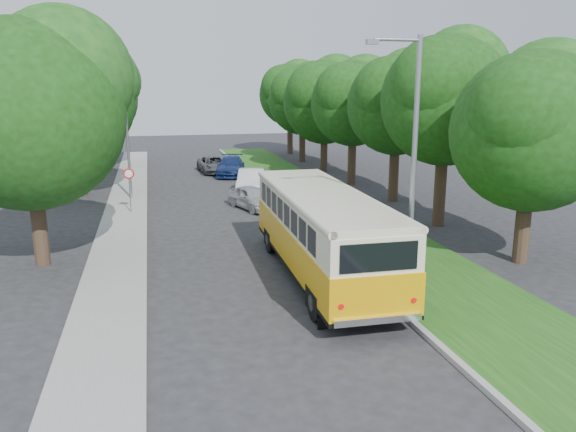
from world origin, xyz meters
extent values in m
plane|color=#262628|center=(0.00, 0.00, 0.00)|extent=(120.00, 120.00, 0.00)
cube|color=gray|center=(3.60, 5.00, 0.07)|extent=(0.20, 70.00, 0.15)
cube|color=#1B4E14|center=(5.95, 5.00, 0.07)|extent=(4.50, 70.00, 0.13)
cube|color=gray|center=(-4.80, 5.00, 0.06)|extent=(2.20, 70.00, 0.12)
cylinder|color=#332319|center=(10.15, 0.00, 1.67)|extent=(0.56, 0.56, 3.35)
sphere|color=#16380C|center=(10.15, 0.00, 4.95)|extent=(5.85, 5.85, 5.85)
sphere|color=#16380C|center=(11.18, 0.58, 6.12)|extent=(4.38, 4.38, 4.38)
sphere|color=#16380C|center=(9.28, -0.73, 5.68)|extent=(4.09, 4.09, 4.09)
cylinder|color=#332319|center=(9.96, 6.00, 2.13)|extent=(0.56, 0.56, 4.26)
sphere|color=#16380C|center=(9.96, 6.00, 5.91)|extent=(5.98, 5.98, 5.98)
sphere|color=#16380C|center=(11.01, 6.60, 7.10)|extent=(4.49, 4.49, 4.49)
sphere|color=#16380C|center=(9.06, 5.25, 6.65)|extent=(4.19, 4.19, 4.19)
cylinder|color=#332319|center=(10.28, 12.00, 1.98)|extent=(0.56, 0.56, 3.95)
sphere|color=#16380C|center=(10.28, 12.00, 5.49)|extent=(5.61, 5.61, 5.61)
sphere|color=#16380C|center=(11.26, 12.56, 6.62)|extent=(4.21, 4.21, 4.21)
sphere|color=#16380C|center=(9.44, 11.30, 6.20)|extent=(3.92, 3.92, 3.92)
cylinder|color=#332319|center=(9.90, 18.00, 1.93)|extent=(0.56, 0.56, 3.86)
sphere|color=#16380C|center=(9.90, 18.00, 5.41)|extent=(5.64, 5.64, 5.64)
sphere|color=#16380C|center=(10.89, 18.56, 6.54)|extent=(4.23, 4.23, 4.23)
sphere|color=#16380C|center=(9.05, 17.30, 6.12)|extent=(3.95, 3.95, 3.95)
cylinder|color=#332319|center=(9.80, 24.00, 1.79)|extent=(0.56, 0.56, 3.58)
sphere|color=#16380C|center=(9.80, 24.00, 5.33)|extent=(6.36, 6.36, 6.36)
sphere|color=#16380C|center=(10.91, 24.64, 6.60)|extent=(4.77, 4.77, 4.77)
sphere|color=#16380C|center=(8.84, 23.21, 6.12)|extent=(4.45, 4.45, 4.45)
cylinder|color=#332319|center=(9.67, 30.00, 1.84)|extent=(0.56, 0.56, 3.68)
sphere|color=#16380C|center=(9.67, 30.00, 5.31)|extent=(5.91, 5.91, 5.91)
sphere|color=#16380C|center=(10.70, 30.59, 6.49)|extent=(4.43, 4.43, 4.43)
sphere|color=#16380C|center=(8.78, 29.26, 6.05)|extent=(4.14, 4.14, 4.14)
cylinder|color=#332319|center=(10.05, 36.00, 2.02)|extent=(0.56, 0.56, 4.05)
sphere|color=#16380C|center=(10.05, 36.00, 5.69)|extent=(5.97, 5.97, 5.97)
sphere|color=#16380C|center=(11.09, 36.60, 6.88)|extent=(4.48, 4.48, 4.48)
sphere|color=#16380C|center=(9.15, 35.25, 6.43)|extent=(4.18, 4.18, 4.18)
cylinder|color=#332319|center=(-7.50, 4.00, 1.84)|extent=(0.56, 0.56, 3.68)
sphere|color=#16380C|center=(-7.50, 4.00, 5.55)|extent=(6.80, 6.80, 6.80)
sphere|color=#16380C|center=(-6.31, 4.68, 6.91)|extent=(5.10, 5.10, 5.10)
cylinder|color=#332319|center=(-7.50, 18.00, 1.84)|extent=(0.56, 0.56, 3.68)
sphere|color=#16380C|center=(-7.50, 18.00, 5.55)|extent=(6.80, 6.80, 6.80)
sphere|color=#16380C|center=(-6.31, 18.68, 6.91)|extent=(5.10, 5.10, 5.10)
sphere|color=#16380C|center=(-8.52, 17.15, 6.40)|extent=(4.76, 4.76, 4.76)
cylinder|color=#332319|center=(-7.50, 30.00, 1.84)|extent=(0.56, 0.56, 3.68)
sphere|color=#16380C|center=(-7.50, 30.00, 5.55)|extent=(6.80, 6.80, 6.80)
sphere|color=#16380C|center=(-6.31, 30.68, 6.91)|extent=(5.10, 5.10, 5.10)
sphere|color=#16380C|center=(-8.52, 29.15, 6.40)|extent=(4.76, 4.76, 4.76)
cylinder|color=gray|center=(4.30, -2.50, 4.00)|extent=(0.16, 0.16, 8.00)
cylinder|color=gray|center=(3.60, -2.50, 7.85)|extent=(1.40, 0.10, 0.10)
cube|color=gray|center=(2.85, -2.50, 7.78)|extent=(0.35, 0.16, 0.14)
cylinder|color=gray|center=(-4.60, 16.00, 3.75)|extent=(0.16, 0.16, 7.50)
cylinder|color=gray|center=(-5.30, 16.00, 7.35)|extent=(1.40, 0.10, 0.10)
cube|color=gray|center=(-6.05, 16.00, 7.28)|extent=(0.35, 0.16, 0.14)
cylinder|color=gray|center=(-4.50, 12.00, 1.25)|extent=(0.06, 0.06, 2.50)
cone|color=red|center=(-4.50, 11.96, 2.15)|extent=(0.56, 0.02, 0.56)
cone|color=white|center=(-4.50, 11.94, 2.15)|extent=(0.40, 0.02, 0.40)
imported|color=#A9A9AE|center=(1.92, 11.78, 0.63)|extent=(2.56, 3.95, 1.25)
imported|color=silver|center=(2.67, 16.30, 0.75)|extent=(2.64, 4.78, 1.49)
imported|color=navy|center=(2.41, 23.68, 0.70)|extent=(2.89, 5.11, 1.40)
imported|color=#4F5156|center=(1.33, 25.44, 0.62)|extent=(2.37, 4.59, 1.24)
camera|label=1|loc=(-3.32, -17.80, 6.60)|focal=35.00mm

